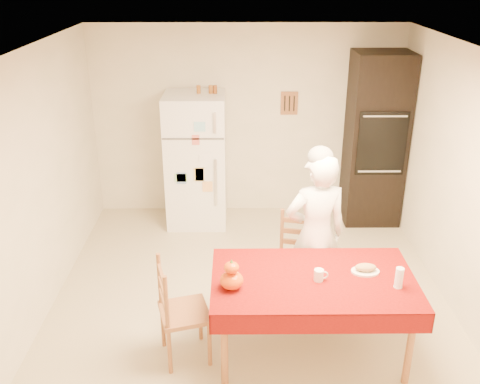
{
  "coord_description": "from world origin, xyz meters",
  "views": [
    {
      "loc": [
        -0.15,
        -4.54,
        3.19
      ],
      "look_at": [
        -0.1,
        0.2,
        1.14
      ],
      "focal_mm": 40.0,
      "sensor_mm": 36.0,
      "label": 1
    }
  ],
  "objects_px": {
    "chair_far": "(298,256)",
    "pumpkin_lower": "(232,280)",
    "oven_cabinet": "(375,140)",
    "dining_table": "(313,285)",
    "seated_woman": "(316,235)",
    "coffee_mug": "(319,275)",
    "wine_glass": "(399,278)",
    "chair_left": "(177,308)",
    "refrigerator": "(196,160)",
    "bread_plate": "(365,271)"
  },
  "relations": [
    {
      "from": "seated_woman",
      "to": "wine_glass",
      "type": "distance_m",
      "value": 0.97
    },
    {
      "from": "oven_cabinet",
      "to": "chair_left",
      "type": "relative_size",
      "value": 2.32
    },
    {
      "from": "coffee_mug",
      "to": "oven_cabinet",
      "type": "bearing_deg",
      "value": 68.0
    },
    {
      "from": "refrigerator",
      "to": "pumpkin_lower",
      "type": "bearing_deg",
      "value": -80.38
    },
    {
      "from": "bread_plate",
      "to": "wine_glass",
      "type": "bearing_deg",
      "value": -46.08
    },
    {
      "from": "refrigerator",
      "to": "wine_glass",
      "type": "height_order",
      "value": "refrigerator"
    },
    {
      "from": "chair_left",
      "to": "wine_glass",
      "type": "xyz_separation_m",
      "value": [
        1.81,
        -0.08,
        0.34
      ]
    },
    {
      "from": "dining_table",
      "to": "seated_woman",
      "type": "height_order",
      "value": "seated_woman"
    },
    {
      "from": "dining_table",
      "to": "chair_left",
      "type": "distance_m",
      "value": 1.16
    },
    {
      "from": "chair_left",
      "to": "coffee_mug",
      "type": "relative_size",
      "value": 9.5
    },
    {
      "from": "dining_table",
      "to": "seated_woman",
      "type": "xyz_separation_m",
      "value": [
        0.1,
        0.65,
        0.13
      ]
    },
    {
      "from": "refrigerator",
      "to": "oven_cabinet",
      "type": "distance_m",
      "value": 2.29
    },
    {
      "from": "dining_table",
      "to": "wine_glass",
      "type": "xyz_separation_m",
      "value": [
        0.67,
        -0.14,
        0.16
      ]
    },
    {
      "from": "pumpkin_lower",
      "to": "refrigerator",
      "type": "bearing_deg",
      "value": 99.62
    },
    {
      "from": "oven_cabinet",
      "to": "seated_woman",
      "type": "relative_size",
      "value": 1.34
    },
    {
      "from": "chair_far",
      "to": "refrigerator",
      "type": "bearing_deg",
      "value": 134.08
    },
    {
      "from": "oven_cabinet",
      "to": "dining_table",
      "type": "xyz_separation_m",
      "value": [
        -1.13,
        -2.67,
        -0.41
      ]
    },
    {
      "from": "refrigerator",
      "to": "seated_woman",
      "type": "xyz_separation_m",
      "value": [
        1.25,
        -1.98,
        -0.03
      ]
    },
    {
      "from": "chair_far",
      "to": "pumpkin_lower",
      "type": "distance_m",
      "value": 1.19
    },
    {
      "from": "coffee_mug",
      "to": "wine_glass",
      "type": "distance_m",
      "value": 0.64
    },
    {
      "from": "refrigerator",
      "to": "chair_left",
      "type": "xyz_separation_m",
      "value": [
        0.0,
        -2.68,
        -0.34
      ]
    },
    {
      "from": "refrigerator",
      "to": "oven_cabinet",
      "type": "height_order",
      "value": "oven_cabinet"
    },
    {
      "from": "wine_glass",
      "to": "seated_woman",
      "type": "bearing_deg",
      "value": 125.56
    },
    {
      "from": "dining_table",
      "to": "bread_plate",
      "type": "distance_m",
      "value": 0.47
    },
    {
      "from": "chair_left",
      "to": "dining_table",
      "type": "bearing_deg",
      "value": -102.88
    },
    {
      "from": "chair_left",
      "to": "seated_woman",
      "type": "distance_m",
      "value": 1.47
    },
    {
      "from": "coffee_mug",
      "to": "dining_table",
      "type": "bearing_deg",
      "value": 135.76
    },
    {
      "from": "seated_woman",
      "to": "coffee_mug",
      "type": "bearing_deg",
      "value": 74.0
    },
    {
      "from": "seated_woman",
      "to": "pumpkin_lower",
      "type": "bearing_deg",
      "value": 34.73
    },
    {
      "from": "seated_woman",
      "to": "bread_plate",
      "type": "relative_size",
      "value": 6.83
    },
    {
      "from": "wine_glass",
      "to": "bread_plate",
      "type": "relative_size",
      "value": 0.73
    },
    {
      "from": "coffee_mug",
      "to": "bread_plate",
      "type": "xyz_separation_m",
      "value": [
        0.41,
        0.12,
        -0.04
      ]
    },
    {
      "from": "dining_table",
      "to": "pumpkin_lower",
      "type": "bearing_deg",
      "value": -168.34
    },
    {
      "from": "chair_left",
      "to": "coffee_mug",
      "type": "bearing_deg",
      "value": -104.68
    },
    {
      "from": "oven_cabinet",
      "to": "wine_glass",
      "type": "height_order",
      "value": "oven_cabinet"
    },
    {
      "from": "chair_left",
      "to": "pumpkin_lower",
      "type": "relative_size",
      "value": 4.93
    },
    {
      "from": "chair_far",
      "to": "seated_woman",
      "type": "relative_size",
      "value": 0.58
    },
    {
      "from": "oven_cabinet",
      "to": "wine_glass",
      "type": "distance_m",
      "value": 2.86
    },
    {
      "from": "oven_cabinet",
      "to": "wine_glass",
      "type": "bearing_deg",
      "value": -99.37
    },
    {
      "from": "dining_table",
      "to": "pumpkin_lower",
      "type": "height_order",
      "value": "pumpkin_lower"
    },
    {
      "from": "coffee_mug",
      "to": "chair_far",
      "type": "bearing_deg",
      "value": 94.78
    },
    {
      "from": "dining_table",
      "to": "wine_glass",
      "type": "height_order",
      "value": "wine_glass"
    },
    {
      "from": "oven_cabinet",
      "to": "chair_left",
      "type": "height_order",
      "value": "oven_cabinet"
    },
    {
      "from": "oven_cabinet",
      "to": "coffee_mug",
      "type": "relative_size",
      "value": 22.0
    },
    {
      "from": "seated_woman",
      "to": "wine_glass",
      "type": "height_order",
      "value": "seated_woman"
    },
    {
      "from": "pumpkin_lower",
      "to": "chair_left",
      "type": "bearing_deg",
      "value": 169.89
    },
    {
      "from": "dining_table",
      "to": "coffee_mug",
      "type": "height_order",
      "value": "coffee_mug"
    },
    {
      "from": "chair_far",
      "to": "seated_woman",
      "type": "xyz_separation_m",
      "value": [
        0.14,
        -0.15,
        0.31
      ]
    },
    {
      "from": "chair_left",
      "to": "seated_woman",
      "type": "bearing_deg",
      "value": -76.38
    },
    {
      "from": "chair_far",
      "to": "chair_left",
      "type": "distance_m",
      "value": 1.4
    }
  ]
}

